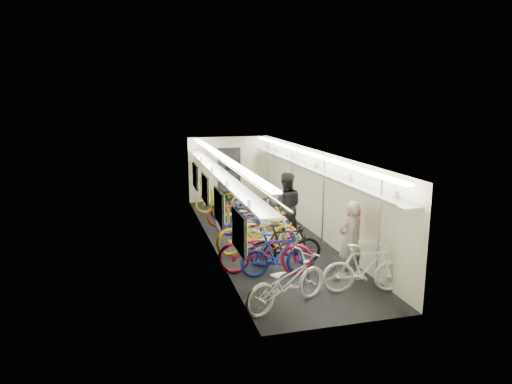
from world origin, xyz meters
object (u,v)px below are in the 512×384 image
passenger_near (350,240)px  bicycle_1 (278,254)px  passenger_mid (286,207)px  backpack (354,217)px  bicycle_0 (286,282)px

passenger_near → bicycle_1: bearing=-32.9°
passenger_mid → bicycle_1: bearing=84.4°
bicycle_1 → backpack: backpack is taller
passenger_mid → backpack: passenger_mid is taller
bicycle_1 → passenger_near: size_ratio=0.96×
passenger_mid → backpack: (0.69, -2.57, 0.34)m
bicycle_0 → bicycle_1: bearing=-35.5°
bicycle_0 → passenger_mid: bearing=-42.2°
backpack → bicycle_0: bearing=-139.2°
bicycle_0 → passenger_near: bearing=-84.6°
bicycle_1 → backpack: 1.83m
bicycle_0 → passenger_mid: 4.04m
bicycle_0 → bicycle_1: 1.51m
bicycle_1 → passenger_mid: bearing=-16.9°
passenger_mid → backpack: size_ratio=4.97×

